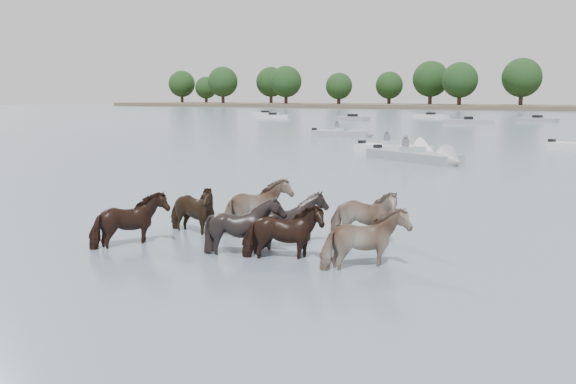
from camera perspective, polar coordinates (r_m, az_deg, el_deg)
The scene contains 7 objects.
ground at distance 13.29m, azimuth -1.92°, elevation -5.87°, with size 400.00×400.00×0.00m, color slate.
shoreline at distance 178.27m, azimuth 6.35°, elevation 7.70°, with size 160.00×30.00×1.00m, color #4C4233.
pony_herd at distance 14.14m, azimuth -2.30°, elevation -2.96°, with size 6.69×4.60×1.53m.
motorboat_a at distance 37.16m, azimuth 10.37°, elevation 3.73°, with size 5.09×2.33×1.92m.
motorboat_b at distance 32.80m, azimuth 12.06°, elevation 3.03°, with size 6.10×4.07×1.92m.
motorboat_f at distance 52.42m, azimuth 5.56°, elevation 5.23°, with size 5.32×2.60×1.92m.
treeline at distance 178.86m, azimuth 5.55°, elevation 9.77°, with size 147.39×20.34×12.19m.
Camera 1 is at (7.18, -10.67, 3.33)m, focal length 39.63 mm.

